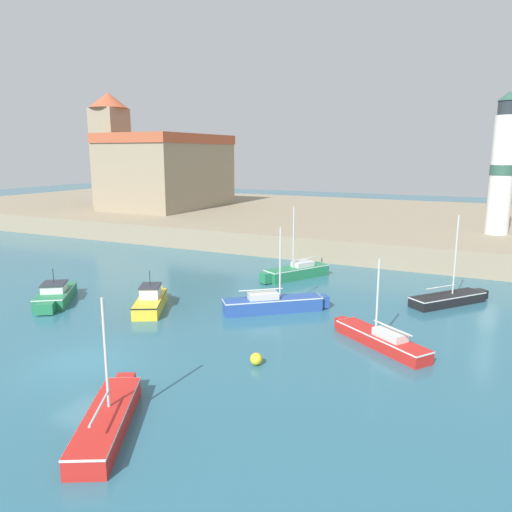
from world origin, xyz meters
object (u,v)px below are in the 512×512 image
sailboat_red_5 (108,419)px  church (161,168)px  sailboat_black_0 (449,298)px  motorboat_green_6 (55,295)px  mooring_buoy (256,359)px  lighthouse (502,167)px  sailboat_red_4 (381,339)px  sailboat_green_1 (296,272)px  sailboat_blue_3 (274,303)px  motorboat_yellow_7 (151,301)px

sailboat_red_5 → church: 52.97m
sailboat_black_0 → motorboat_green_6: size_ratio=1.11×
sailboat_red_5 → mooring_buoy: bearing=72.8°
church → mooring_buoy: bearing=-48.5°
sailboat_red_5 → lighthouse: bearing=73.8°
sailboat_red_4 → church: size_ratio=0.32×
sailboat_green_1 → sailboat_red_5: size_ratio=1.00×
sailboat_green_1 → sailboat_black_0: bearing=-9.7°
sailboat_green_1 → sailboat_red_5: (2.09, -22.34, -0.10)m
sailboat_black_0 → lighthouse: bearing=83.0°
sailboat_green_1 → church: church is taller
sailboat_blue_3 → sailboat_red_4: bearing=-21.3°
motorboat_green_6 → church: size_ratio=0.30×
sailboat_black_0 → sailboat_blue_3: 11.06m
sailboat_red_4 → church: bearing=139.1°
sailboat_blue_3 → sailboat_red_5: (0.28, -14.28, -0.09)m
sailboat_red_5 → lighthouse: lighthouse is taller
sailboat_blue_3 → mooring_buoy: sailboat_blue_3 is taller
motorboat_yellow_7 → sailboat_blue_3: bearing=22.8°
sailboat_black_0 → sailboat_red_4: sailboat_black_0 is taller
sailboat_red_4 → church: (-36.51, 31.61, 6.83)m
sailboat_black_0 → lighthouse: lighthouse is taller
motorboat_green_6 → church: (-16.53, 33.35, 6.75)m
sailboat_blue_3 → sailboat_red_5: bearing=-88.9°
lighthouse → sailboat_black_0: bearing=-97.0°
sailboat_red_5 → motorboat_yellow_7: bearing=121.9°
sailboat_red_4 → sailboat_red_5: bearing=-119.8°
motorboat_yellow_7 → church: (-22.79, 31.79, 6.70)m
sailboat_red_4 → lighthouse: bearing=80.5°
sailboat_blue_3 → sailboat_red_5: size_ratio=0.98×
sailboat_blue_3 → mooring_buoy: size_ratio=10.01×
sailboat_green_1 → lighthouse: 21.80m
motorboat_yellow_7 → sailboat_red_5: bearing=-58.1°
motorboat_yellow_7 → church: size_ratio=0.29×
sailboat_black_0 → sailboat_blue_3: size_ratio=1.00×
lighthouse → motorboat_green_6: bearing=-130.9°
sailboat_green_1 → motorboat_yellow_7: (-5.01, -10.93, 0.03)m
sailboat_black_0 → motorboat_green_6: sailboat_black_0 is taller
motorboat_green_6 → church: bearing=116.4°
sailboat_black_0 → sailboat_red_5: bearing=-113.5°
sailboat_red_4 → church: 48.77m
sailboat_green_1 → mooring_buoy: 15.94m
sailboat_red_4 → motorboat_green_6: 20.05m
sailboat_green_1 → motorboat_yellow_7: bearing=-114.6°
sailboat_black_0 → lighthouse: (2.16, 17.57, 7.65)m
motorboat_green_6 → lighthouse: (24.40, 28.19, 7.54)m
sailboat_green_1 → sailboat_red_4: sailboat_green_1 is taller
sailboat_blue_3 → sailboat_green_1: bearing=102.7°
sailboat_blue_3 → motorboat_green_6: bearing=-161.3°
motorboat_green_6 → sailboat_red_4: bearing=5.0°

